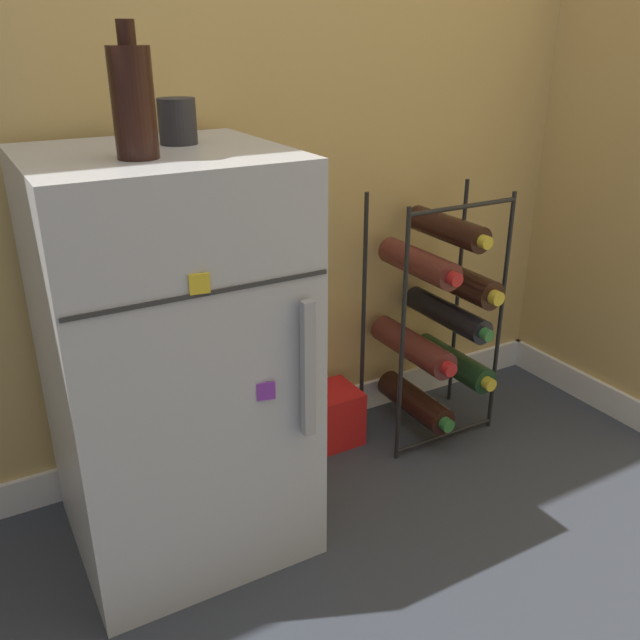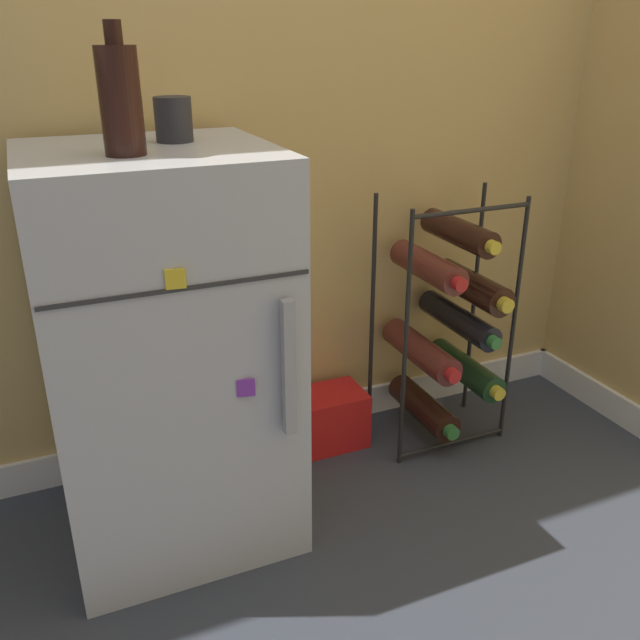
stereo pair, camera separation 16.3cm
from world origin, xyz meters
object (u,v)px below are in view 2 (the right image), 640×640
(soda_box, at_px, (316,421))
(fridge_top_cup, at_px, (173,119))
(fridge_top_bottle, at_px, (120,99))
(mini_fridge, at_px, (166,354))
(wine_rack, at_px, (447,324))

(soda_box, relative_size, fridge_top_cup, 3.17)
(soda_box, xyz_separation_m, fridge_top_bottle, (-0.47, -0.23, 0.90))
(soda_box, xyz_separation_m, fridge_top_cup, (-0.35, -0.11, 0.85))
(mini_fridge, height_order, fridge_top_cup, fridge_top_cup)
(mini_fridge, bearing_deg, fridge_top_bottle, -122.92)
(wine_rack, bearing_deg, fridge_top_bottle, -169.56)
(fridge_top_bottle, bearing_deg, mini_fridge, 57.08)
(wine_rack, distance_m, soda_box, 0.46)
(mini_fridge, distance_m, soda_box, 0.58)
(fridge_top_cup, bearing_deg, mini_fridge, -141.78)
(soda_box, bearing_deg, fridge_top_cup, -163.48)
(soda_box, height_order, fridge_top_cup, fridge_top_cup)
(wine_rack, height_order, fridge_top_bottle, fridge_top_bottle)
(soda_box, distance_m, fridge_top_cup, 0.93)
(wine_rack, bearing_deg, fridge_top_cup, -177.95)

